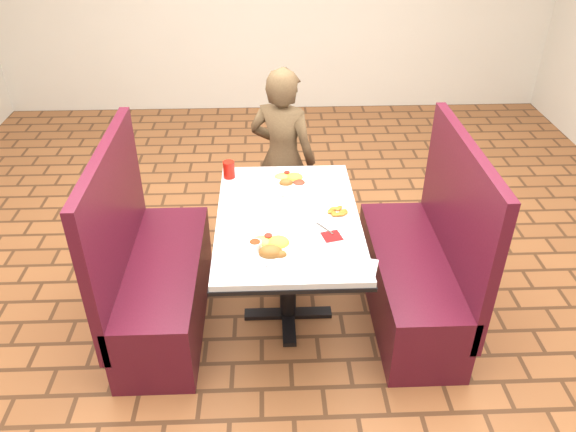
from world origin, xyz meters
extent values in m
plane|color=#975A31|center=(0.00, 0.00, 0.00)|extent=(7.00, 7.00, 0.00)
cube|color=silver|center=(0.00, 0.00, 0.73)|extent=(0.80, 1.20, 0.03)
cube|color=black|center=(0.00, 0.00, 0.70)|extent=(0.81, 1.21, 0.02)
cylinder|color=black|center=(0.00, 0.00, 0.36)|extent=(0.10, 0.10, 0.69)
cube|color=black|center=(0.00, 0.00, 0.01)|extent=(0.55, 0.08, 0.03)
cube|color=black|center=(0.00, 0.00, 0.01)|extent=(0.08, 0.55, 0.03)
cube|color=#521223|center=(-0.75, 0.00, 0.23)|extent=(0.45, 1.20, 0.45)
cube|color=#521223|center=(-0.97, 0.00, 0.70)|extent=(0.06, 1.20, 0.95)
cube|color=#521223|center=(0.75, 0.00, 0.23)|extent=(0.45, 1.20, 0.45)
cube|color=#521223|center=(0.97, 0.00, 0.70)|extent=(0.06, 1.20, 0.95)
imported|color=brown|center=(0.00, 0.88, 0.66)|extent=(0.57, 0.48, 1.32)
cylinder|color=white|center=(-0.09, -0.32, 0.76)|extent=(0.28, 0.28, 0.02)
ellipsoid|color=yellow|center=(-0.06, -0.28, 0.79)|extent=(0.11, 0.11, 0.05)
ellipsoid|color=#87C34E|center=(-0.14, -0.26, 0.79)|extent=(0.11, 0.09, 0.04)
cylinder|color=red|center=(-0.11, -0.24, 0.79)|extent=(0.04, 0.04, 0.01)
ellipsoid|color=#925B25|center=(-0.10, -0.37, 0.80)|extent=(0.12, 0.09, 0.07)
ellipsoid|color=#925B25|center=(-0.06, -0.39, 0.79)|extent=(0.07, 0.05, 0.04)
cylinder|color=white|center=(-0.18, -0.33, 0.79)|extent=(0.07, 0.07, 0.04)
cylinder|color=maroon|center=(-0.18, -0.33, 0.81)|extent=(0.05, 0.05, 0.01)
cylinder|color=white|center=(0.03, 0.39, 0.76)|extent=(0.25, 0.25, 0.02)
ellipsoid|color=yellow|center=(0.06, 0.42, 0.79)|extent=(0.10, 0.10, 0.05)
ellipsoid|color=#87C34E|center=(-0.02, 0.44, 0.78)|extent=(0.10, 0.08, 0.03)
cylinder|color=red|center=(0.01, 0.45, 0.78)|extent=(0.04, 0.04, 0.01)
ellipsoid|color=brown|center=(0.08, 0.36, 0.78)|extent=(0.08, 0.08, 0.03)
ellipsoid|color=#925B25|center=(0.00, 0.35, 0.79)|extent=(0.09, 0.06, 0.05)
cylinder|color=white|center=(0.28, 0.00, 0.76)|extent=(0.18, 0.18, 0.01)
cube|color=maroon|center=(0.23, -0.21, 0.75)|extent=(0.12, 0.12, 0.00)
cube|color=#BCBCC1|center=(0.19, -0.14, 0.76)|extent=(0.09, 0.12, 0.00)
cylinder|color=#B8150C|center=(-0.35, 0.47, 0.80)|extent=(0.07, 0.07, 0.11)
cube|color=silver|center=(0.33, -0.48, 0.76)|extent=(0.22, 0.19, 0.01)
cube|color=silver|center=(-0.11, -0.39, 0.76)|extent=(0.05, 0.18, 0.00)
cube|color=silver|center=(-0.12, -0.38, 0.76)|extent=(0.03, 0.17, 0.00)
camera|label=1|loc=(-0.11, -2.65, 2.46)|focal=35.00mm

